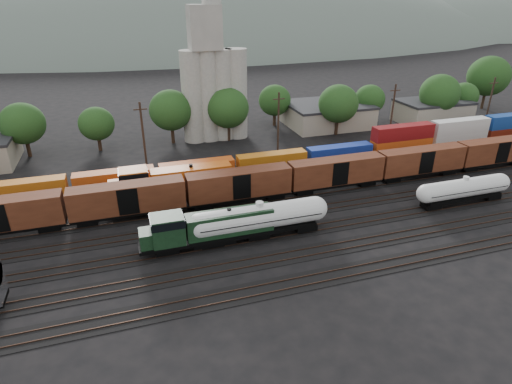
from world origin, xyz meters
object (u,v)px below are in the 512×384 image
object	(u,v)px
tank_car_a	(260,218)
orange_locomotive	(169,181)
green_locomotive	(205,228)
grain_silo	(213,85)

from	to	relation	value
tank_car_a	orange_locomotive	bearing A→B (deg)	121.26
orange_locomotive	green_locomotive	bearing A→B (deg)	-81.51
green_locomotive	orange_locomotive	bearing A→B (deg)	98.49
grain_silo	orange_locomotive	bearing A→B (deg)	-116.34
tank_car_a	grain_silo	xyz separation A→B (m)	(3.77, 41.00, 8.45)
orange_locomotive	grain_silo	world-z (taller)	grain_silo
green_locomotive	grain_silo	bearing A→B (deg)	75.46
green_locomotive	grain_silo	world-z (taller)	grain_silo
green_locomotive	tank_car_a	size ratio (longest dim) A/B	0.97
grain_silo	tank_car_a	bearing A→B (deg)	-95.25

